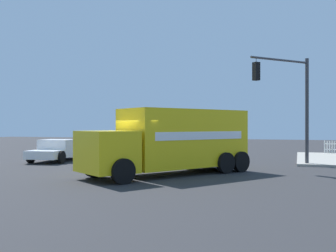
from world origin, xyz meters
name	(u,v)px	position (x,y,z in m)	size (l,w,h in m)	color
ground_plane	(140,176)	(0.00, 0.00, 0.00)	(100.00, 100.00, 0.00)	#2B2B2D
delivery_truck	(174,141)	(-1.24, -1.18, 1.56)	(6.73, 8.20, 3.02)	yellow
traffic_light_primary	(290,93)	(-6.30, -6.42, 4.05)	(2.94, 3.09, 5.95)	#38383D
pickup_white	(59,150)	(7.88, -5.40, 0.73)	(2.72, 5.39, 1.38)	white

